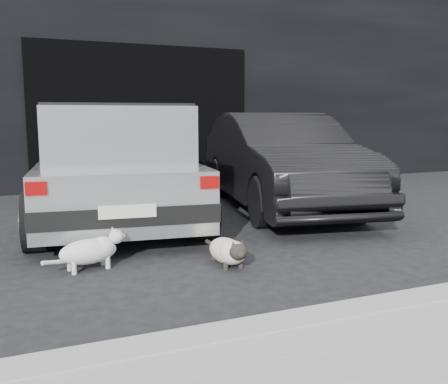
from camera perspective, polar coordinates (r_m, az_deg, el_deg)
name	(u,v)px	position (r m, az deg, el deg)	size (l,w,h in m)	color
ground	(143,242)	(5.37, -9.20, -5.71)	(80.00, 80.00, 0.00)	black
building_facade	(120,61)	(11.34, -11.84, 14.41)	(34.00, 4.00, 5.00)	black
garage_opening	(143,118)	(9.32, -9.22, 8.38)	(4.00, 0.10, 2.60)	black
curb	(387,310)	(3.54, 18.14, -12.66)	(18.00, 0.25, 0.12)	gray
silver_hatchback	(114,159)	(6.43, -12.41, 3.74)	(2.34, 4.14, 1.45)	#ADB0B2
second_car	(280,161)	(7.23, 6.42, 3.55)	(1.46, 4.17, 1.38)	black
cat_siamese	(229,251)	(4.48, 0.56, -6.78)	(0.31, 0.83, 0.29)	beige
cat_white	(92,250)	(4.51, -14.82, -6.41)	(0.73, 0.35, 0.35)	silver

